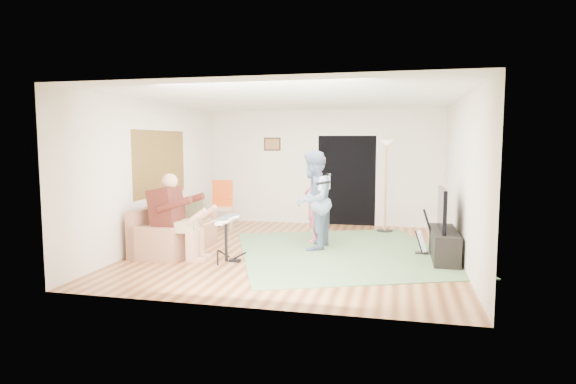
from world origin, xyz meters
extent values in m
plane|color=brown|center=(0.00, 0.00, 0.00)|extent=(6.00, 6.00, 0.00)
plane|color=white|center=(0.00, 0.00, 2.70)|extent=(6.00, 6.00, 0.00)
plane|color=brown|center=(-2.74, 0.20, 1.55)|extent=(0.00, 2.05, 2.05)
plane|color=black|center=(0.55, 2.99, 1.05)|extent=(2.10, 0.00, 2.10)
cube|color=#3F2314|center=(-1.25, 2.99, 1.90)|extent=(0.42, 0.03, 0.32)
cube|color=#537547|center=(0.82, 0.11, 0.01)|extent=(4.74, 4.97, 0.02)
cube|color=#A67053|center=(-2.20, -0.29, 0.20)|extent=(0.81, 1.62, 0.40)
cube|color=#A67053|center=(-2.54, -0.29, 0.41)|extent=(0.15, 2.00, 0.81)
cube|color=#A67053|center=(-2.20, 0.62, 0.29)|extent=(0.81, 0.19, 0.57)
cube|color=#A67053|center=(-2.20, -1.20, 0.29)|extent=(0.81, 0.19, 0.57)
cube|color=#4D1C15|center=(-2.05, -0.94, 0.86)|extent=(0.40, 0.52, 0.66)
sphere|color=tan|center=(-1.98, -0.94, 1.30)|extent=(0.26, 0.26, 0.26)
cylinder|color=black|center=(-1.00, -0.94, 0.35)|extent=(0.05, 0.05, 0.66)
cube|color=white|center=(-1.00, -0.94, 0.67)|extent=(0.13, 0.66, 0.04)
imported|color=#D35C6F|center=(0.16, 0.90, 0.85)|extent=(0.44, 0.64, 1.71)
imported|color=#6F82A2|center=(0.24, 0.27, 0.90)|extent=(0.74, 0.92, 1.80)
cube|color=black|center=(2.16, 0.30, 0.01)|extent=(0.22, 0.18, 0.03)
cube|color=silver|center=(2.16, 0.30, 0.23)|extent=(0.17, 0.26, 0.34)
cylinder|color=black|center=(2.25, 0.30, 0.58)|extent=(0.18, 0.04, 0.45)
cylinder|color=black|center=(1.47, 2.30, 0.02)|extent=(0.36, 0.36, 0.03)
cylinder|color=tan|center=(1.47, 2.30, 0.96)|extent=(0.05, 0.05, 1.88)
cone|color=white|center=(1.47, 2.30, 1.93)|extent=(0.31, 0.31, 0.13)
cube|color=tan|center=(-2.03, 1.59, 0.50)|extent=(0.58, 0.58, 0.04)
cube|color=#D75016|center=(-2.03, 1.80, 0.87)|extent=(0.45, 0.21, 0.47)
cube|color=black|center=(2.50, -0.02, 0.25)|extent=(0.40, 1.40, 0.50)
cube|color=black|center=(2.45, -0.02, 0.85)|extent=(0.06, 1.05, 0.70)
camera|label=1|loc=(1.73, -8.27, 1.96)|focal=30.00mm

